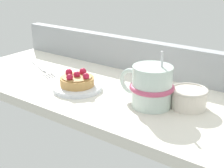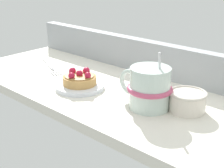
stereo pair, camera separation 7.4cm
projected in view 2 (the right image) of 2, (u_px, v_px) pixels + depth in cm
name	position (u px, v px, depth cm)	size (l,w,h in cm)	color
ground_plane	(108.00, 92.00, 81.08)	(89.11, 35.08, 2.41)	silver
window_rail_back	(146.00, 57.00, 89.96)	(87.32, 3.24, 9.30)	#9EA3A8
dessert_plate	(80.00, 86.00, 79.93)	(12.36, 12.36, 1.13)	silver
raspberry_tart	(80.00, 79.00, 79.25)	(8.43, 8.43, 3.73)	tan
coffee_mug	(149.00, 88.00, 67.97)	(13.29, 9.87, 12.79)	silver
dessert_fork	(50.00, 66.00, 95.96)	(16.97, 8.47, 0.60)	#B7B7BC
sugar_bowl	(187.00, 101.00, 67.06)	(8.13, 8.13, 4.41)	silver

